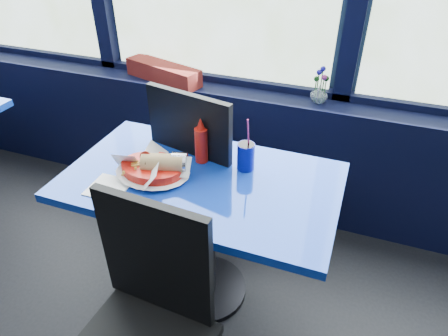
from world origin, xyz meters
TOP-DOWN VIEW (x-y plane):
  - window_sill at (0.00, 2.87)m, footprint 5.00×0.26m
  - near_table at (0.30, 2.00)m, footprint 1.20×0.70m
  - chair_near_front at (0.35, 1.39)m, footprint 0.47×0.48m
  - chair_near_back at (0.14, 2.31)m, footprint 0.56×0.57m
  - planter_box at (-0.31, 2.84)m, footprint 0.55×0.29m
  - flower_vase at (0.66, 2.85)m, footprint 0.13×0.13m
  - food_basket at (0.10, 1.95)m, footprint 0.32×0.32m
  - ketchup_bottle at (0.25, 2.13)m, footprint 0.06×0.06m
  - soda_cup at (0.46, 2.14)m, footprint 0.08×0.08m
  - napkin at (-0.04, 1.80)m, footprint 0.17×0.17m

SIDE VIEW (x-z plane):
  - window_sill at x=0.00m, z-range 0.00..0.80m
  - near_table at x=0.30m, z-range 0.19..0.94m
  - chair_near_front at x=0.35m, z-range 0.07..1.07m
  - chair_near_back at x=0.14m, z-range 0.08..1.13m
  - napkin at x=-0.04m, z-range 0.75..0.75m
  - food_basket at x=0.10m, z-range 0.73..0.84m
  - soda_cup at x=0.46m, z-range 0.68..0.95m
  - ketchup_bottle at x=0.25m, z-range 0.74..0.96m
  - planter_box at x=-0.31m, z-range 0.80..0.91m
  - flower_vase at x=0.66m, z-range 0.76..0.97m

